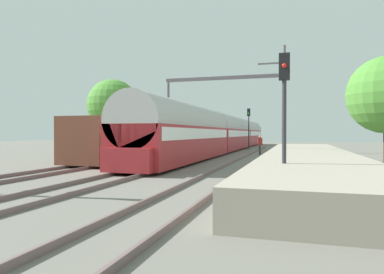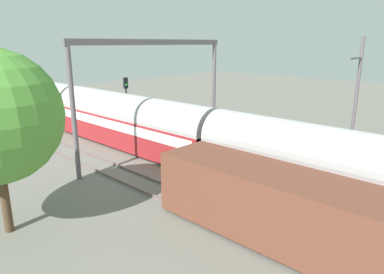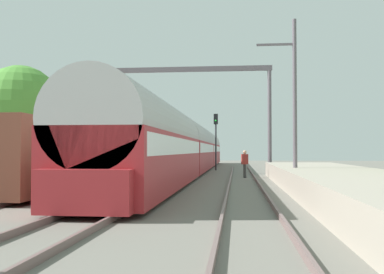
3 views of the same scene
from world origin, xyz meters
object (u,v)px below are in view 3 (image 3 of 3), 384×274
at_px(person_crossing, 245,161).
at_px(railway_signal_far, 216,134).
at_px(passenger_train, 190,147).
at_px(catenary_gantry, 186,97).
at_px(freight_car, 62,156).

bearing_deg(person_crossing, railway_signal_far, 88.91).
xyz_separation_m(passenger_train, person_crossing, (4.21, -7.20, -0.94)).
relative_size(railway_signal_far, catenary_gantry, 0.39).
xyz_separation_m(passenger_train, freight_car, (-4.07, -15.97, -0.50)).
bearing_deg(passenger_train, person_crossing, -59.67).
height_order(railway_signal_far, catenary_gantry, catenary_gantry).
bearing_deg(railway_signal_far, catenary_gantry, -107.71).
height_order(person_crossing, railway_signal_far, railway_signal_far).
distance_m(person_crossing, catenary_gantry, 7.53).
xyz_separation_m(freight_car, railway_signal_far, (5.99, 18.99, 1.66)).
distance_m(railway_signal_far, catenary_gantry, 6.78).
relative_size(passenger_train, freight_car, 3.78).
bearing_deg(railway_signal_far, freight_car, -107.51).
relative_size(person_crossing, catenary_gantry, 0.14).
bearing_deg(person_crossing, passenger_train, 106.59).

